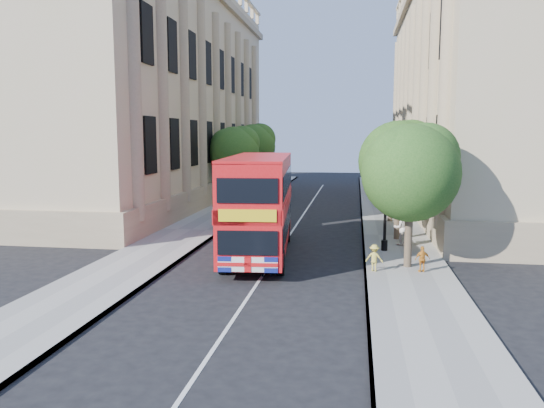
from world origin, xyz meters
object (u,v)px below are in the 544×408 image
at_px(double_decker_bus, 259,202).
at_px(police_constable, 266,254).
at_px(lamp_post, 386,201).
at_px(box_van, 248,203).
at_px(woman_pedestrian, 402,228).

bearing_deg(double_decker_bus, police_constable, -80.59).
xyz_separation_m(lamp_post, box_van, (-7.89, 6.29, -1.08)).
bearing_deg(double_decker_bus, woman_pedestrian, 17.53).
xyz_separation_m(double_decker_bus, woman_pedestrian, (6.68, 2.80, -1.51)).
relative_size(police_constable, woman_pedestrian, 1.06).
height_order(lamp_post, police_constable, lamp_post).
bearing_deg(woman_pedestrian, double_decker_bus, 14.79).
relative_size(double_decker_bus, woman_pedestrian, 5.74).
distance_m(double_decker_bus, box_van, 8.07).
bearing_deg(box_van, police_constable, -79.49).
height_order(lamp_post, double_decker_bus, lamp_post).
height_order(police_constable, woman_pedestrian, woman_pedestrian).
distance_m(police_constable, woman_pedestrian, 8.59).
distance_m(double_decker_bus, woman_pedestrian, 7.40).
relative_size(lamp_post, double_decker_bus, 0.52).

